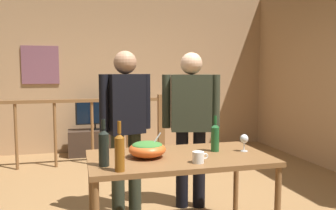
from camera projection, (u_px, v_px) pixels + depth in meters
back_wall at (116, 71)px, 6.33m from camera, size 5.78×0.10×2.88m
side_wall_right at (333, 71)px, 5.06m from camera, size 0.10×4.45×2.88m
framed_picture at (40, 65)px, 5.94m from camera, size 0.60×0.03×0.64m
stair_railing at (89, 122)px, 5.31m from camera, size 3.33×0.10×1.06m
tv_console at (96, 142)px, 6.01m from camera, size 0.90×0.40×0.43m
flat_screen_tv at (95, 113)px, 5.93m from camera, size 0.64×0.12×0.50m
serving_table at (179, 164)px, 2.90m from camera, size 1.48×0.82×0.74m
salad_bowl at (147, 148)px, 2.83m from camera, size 0.30×0.30×0.20m
wine_glass at (244, 140)px, 3.04m from camera, size 0.07×0.07×0.15m
wine_bottle_dark at (104, 147)px, 2.56m from camera, size 0.08×0.08×0.35m
wine_bottle_amber at (120, 151)px, 2.43m from camera, size 0.07×0.07×0.35m
wine_bottle_green at (215, 137)px, 3.04m from camera, size 0.07×0.07×0.31m
mug_white at (198, 157)px, 2.66m from camera, size 0.13×0.09×0.09m
person_standing_left at (126, 120)px, 3.47m from camera, size 0.52×0.29×1.63m
person_standing_right at (191, 117)px, 3.64m from camera, size 0.59×0.31×1.62m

